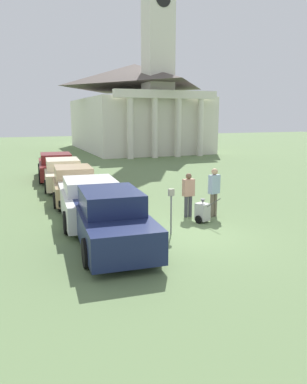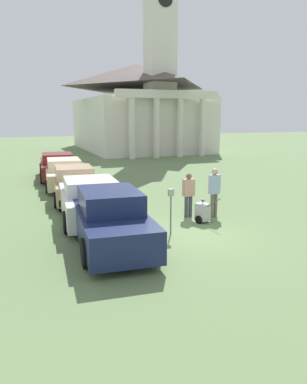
% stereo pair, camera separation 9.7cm
% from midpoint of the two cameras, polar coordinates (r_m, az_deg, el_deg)
% --- Properties ---
extents(ground_plane, '(120.00, 120.00, 0.00)m').
position_cam_midpoint_polar(ground_plane, '(11.85, 4.07, -6.61)').
color(ground_plane, '#607A4C').
extents(parked_car_navy, '(2.22, 5.26, 1.64)m').
position_cam_midpoint_polar(parked_car_navy, '(10.95, -6.92, -4.06)').
color(parked_car_navy, '#19234C').
rests_on(parked_car_navy, ground_plane).
extents(parked_car_white, '(2.34, 4.95, 1.51)m').
position_cam_midpoint_polar(parked_car_white, '(13.62, -9.87, -1.21)').
color(parked_car_white, silver).
rests_on(parked_car_white, ground_plane).
extents(parked_car_tan, '(2.15, 4.89, 1.50)m').
position_cam_midpoint_polar(parked_car_tan, '(17.05, -12.27, 1.16)').
color(parked_car_tan, tan).
rests_on(parked_car_tan, ground_plane).
extents(parked_car_cream, '(2.25, 5.16, 1.49)m').
position_cam_midpoint_polar(parked_car_cream, '(20.26, -13.77, 2.71)').
color(parked_car_cream, beige).
rests_on(parked_car_cream, ground_plane).
extents(parked_car_maroon, '(2.33, 5.21, 1.52)m').
position_cam_midpoint_polar(parked_car_maroon, '(23.04, -14.73, 3.76)').
color(parked_car_maroon, maroon).
rests_on(parked_car_maroon, ground_plane).
extents(parking_meter, '(0.18, 0.09, 1.46)m').
position_cam_midpoint_polar(parking_meter, '(11.68, 2.48, -1.70)').
color(parking_meter, slate).
rests_on(parking_meter, ground_plane).
extents(person_worker, '(0.43, 0.23, 1.63)m').
position_cam_midpoint_polar(person_worker, '(13.78, 5.14, -0.06)').
color(person_worker, '#3F3F47').
rests_on(person_worker, ground_plane).
extents(person_supervisor, '(0.46, 0.33, 1.81)m').
position_cam_midpoint_polar(person_supervisor, '(13.93, 9.02, 0.43)').
color(person_supervisor, '#665B4C').
rests_on(person_supervisor, ground_plane).
extents(equipment_cart, '(0.56, 0.99, 1.00)m').
position_cam_midpoint_polar(equipment_cart, '(13.23, 7.27, -2.99)').
color(equipment_cart, '#B2B2AD').
rests_on(equipment_cart, ground_plane).
extents(church, '(11.55, 17.65, 21.08)m').
position_cam_midpoint_polar(church, '(41.61, -2.74, 13.21)').
color(church, silver).
rests_on(church, ground_plane).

